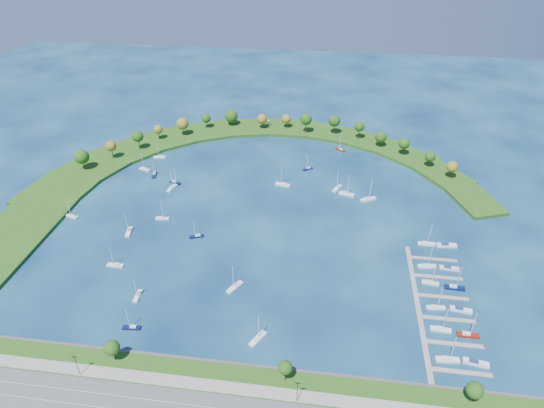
# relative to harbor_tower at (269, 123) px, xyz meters

# --- Properties ---
(ground) EXTENTS (700.00, 700.00, 0.00)m
(ground) POSITION_rel_harbor_tower_xyz_m (13.20, -119.49, -4.07)
(ground) COLOR #081E47
(ground) RESTS_ON ground
(breakwater) EXTENTS (286.74, 247.64, 2.00)m
(breakwater) POSITION_rel_harbor_tower_xyz_m (-33.13, -70.78, -3.08)
(breakwater) COLOR #295316
(breakwater) RESTS_ON ground
(breakwater_trees) EXTENTS (242.07, 92.82, 15.04)m
(breakwater_trees) POSITION_rel_harbor_tower_xyz_m (-2.56, -31.23, 6.52)
(breakwater_trees) COLOR #382314
(breakwater_trees) RESTS_ON breakwater
(harbor_tower) EXTENTS (2.60, 2.60, 4.03)m
(harbor_tower) POSITION_rel_harbor_tower_xyz_m (0.00, 0.00, 0.00)
(harbor_tower) COLOR gray
(harbor_tower) RESTS_ON breakwater
(dock_system) EXTENTS (24.28, 82.00, 1.60)m
(dock_system) POSITION_rel_harbor_tower_xyz_m (98.50, -180.49, -3.72)
(dock_system) COLOR gray
(dock_system) RESTS_ON ground
(moored_boat_0) EXTENTS (2.31, 7.58, 11.06)m
(moored_boat_0) POSITION_rel_harbor_tower_xyz_m (-31.78, -191.49, -3.19)
(moored_boat_0) COLOR white
(moored_boat_0) RESTS_ON ground
(moored_boat_1) EXTENTS (3.73, 8.75, 12.46)m
(moored_boat_1) POSITION_rel_harbor_tower_xyz_m (-54.43, -146.40, -3.15)
(moored_boat_1) COLOR white
(moored_boat_1) RESTS_ON ground
(moored_boat_2) EXTENTS (8.26, 2.42, 12.10)m
(moored_boat_2) POSITION_rel_harbor_tower_xyz_m (-50.29, -173.22, -3.16)
(moored_boat_2) COLOR white
(moored_boat_2) RESTS_ON ground
(moored_boat_3) EXTENTS (8.31, 5.00, 11.82)m
(moored_boat_3) POSITION_rel_harbor_tower_xyz_m (-71.13, -79.01, -3.17)
(moored_boat_3) COLOR white
(moored_boat_3) RESTS_ON ground
(moored_boat_4) EXTENTS (7.93, 4.65, 11.26)m
(moored_boat_4) POSITION_rel_harbor_tower_xyz_m (-45.94, -93.03, -3.18)
(moored_boat_4) COLOR #0A1441
(moored_boat_4) RESTS_ON ground
(moored_boat_5) EXTENTS (9.64, 4.84, 13.64)m
(moored_boat_5) POSITION_rel_harbor_tower_xyz_m (60.41, -92.36, -3.11)
(moored_boat_5) COLOR white
(moored_boat_5) RESTS_ON ground
(moored_boat_6) EXTENTS (6.63, 8.96, 13.10)m
(moored_boat_6) POSITION_rel_harbor_tower_xyz_m (25.12, -208.42, -3.13)
(moored_boat_6) COLOR white
(moored_boat_6) RESTS_ON ground
(moored_boat_7) EXTENTS (6.82, 5.90, 10.41)m
(moored_boat_7) POSITION_rel_harbor_tower_xyz_m (35.13, -63.92, -3.21)
(moored_boat_7) COLOR #0A1441
(moored_boat_7) RESTS_ON ground
(moored_boat_8) EXTENTS (7.48, 5.96, 11.14)m
(moored_boat_8) POSITION_rel_harbor_tower_xyz_m (56.05, -32.55, -3.19)
(moored_boat_8) COLOR maroon
(moored_boat_8) RESTS_ON ground
(moored_boat_9) EXTENTS (8.60, 3.78, 12.22)m
(moored_boat_9) POSITION_rel_harbor_tower_xyz_m (-67.41, -60.74, -3.16)
(moored_boat_9) COLOR white
(moored_boat_9) RESTS_ON ground
(moored_boat_10) EXTENTS (7.58, 2.77, 10.91)m
(moored_boat_10) POSITION_rel_harbor_tower_xyz_m (-27.33, -209.49, -3.19)
(moored_boat_10) COLOR #0A1441
(moored_boat_10) RESTS_ON ground
(moored_boat_11) EXTENTS (6.18, 9.11, 13.11)m
(moored_boat_11) POSITION_rel_harbor_tower_xyz_m (54.89, -86.31, -3.13)
(moored_boat_11) COLOR white
(moored_boat_11) RESTS_ON ground
(moored_boat_12) EXTENTS (9.56, 6.91, 13.91)m
(moored_boat_12) POSITION_rel_harbor_tower_xyz_m (73.11, -96.70, -3.10)
(moored_boat_12) COLOR white
(moored_boat_12) RESTS_ON ground
(moored_boat_13) EXTENTS (6.82, 9.07, 13.30)m
(moored_boat_13) POSITION_rel_harbor_tower_xyz_m (10.05, -180.29, -3.12)
(moored_boat_13) COLOR white
(moored_boat_13) RESTS_ON ground
(moored_boat_14) EXTENTS (7.69, 4.40, 10.91)m
(moored_boat_14) POSITION_rel_harbor_tower_xyz_m (-17.59, -145.41, -3.19)
(moored_boat_14) COLOR #0A1441
(moored_boat_14) RESTS_ON ground
(moored_boat_15) EXTENTS (7.70, 2.69, 11.12)m
(moored_boat_15) POSITION_rel_harbor_tower_xyz_m (-40.97, -131.91, -3.19)
(moored_boat_15) COLOR white
(moored_boat_15) RESTS_ON ground
(moored_boat_16) EXTENTS (4.66, 8.97, 12.70)m
(moored_boat_16) POSITION_rel_harbor_tower_xyz_m (-45.90, -99.69, -3.14)
(moored_boat_16) COLOR white
(moored_boat_16) RESTS_ON ground
(moored_boat_17) EXTENTS (7.44, 3.61, 10.54)m
(moored_boat_17) POSITION_rel_harbor_tower_xyz_m (-91.74, -136.71, -3.20)
(moored_boat_17) COLOR white
(moored_boat_17) RESTS_ON ground
(moored_boat_18) EXTENTS (3.77, 8.43, 11.98)m
(moored_boat_18) POSITION_rel_harbor_tower_xyz_m (-62.36, -85.27, -3.16)
(moored_boat_18) COLOR #0A1441
(moored_boat_18) RESTS_ON ground
(moored_boat_19) EXTENTS (9.54, 4.43, 13.53)m
(moored_boat_19) POSITION_rel_harbor_tower_xyz_m (21.26, -86.53, -3.12)
(moored_boat_19) COLOR white
(moored_boat_19) RESTS_ON ground
(docked_boat_0) EXTENTS (9.10, 3.16, 13.14)m
(docked_boat_0) POSITION_rel_harbor_tower_xyz_m (98.70, -208.66, -3.13)
(docked_boat_0) COLOR white
(docked_boat_0) RESTS_ON ground
(docked_boat_1) EXTENTS (9.76, 4.14, 1.93)m
(docked_boat_1) POSITION_rel_harbor_tower_xyz_m (109.16, -208.60, -3.36)
(docked_boat_1) COLOR white
(docked_boat_1) RESTS_ON ground
(docked_boat_2) EXTENTS (8.48, 2.94, 12.24)m
(docked_boat_2) POSITION_rel_harbor_tower_xyz_m (98.71, -193.46, -3.16)
(docked_boat_2) COLOR white
(docked_boat_2) RESTS_ON ground
(docked_boat_3) EXTENTS (8.79, 2.59, 12.86)m
(docked_boat_3) POSITION_rel_harbor_tower_xyz_m (109.21, -195.00, -3.14)
(docked_boat_3) COLOR maroon
(docked_boat_3) RESTS_ON ground
(docked_boat_4) EXTENTS (8.14, 3.12, 11.66)m
(docked_boat_4) POSITION_rel_harbor_tower_xyz_m (98.72, -181.18, -3.17)
(docked_boat_4) COLOR white
(docked_boat_4) RESTS_ON ground
(docked_boat_5) EXTENTS (9.42, 3.76, 1.87)m
(docked_boat_5) POSITION_rel_harbor_tower_xyz_m (109.16, -181.01, -3.38)
(docked_boat_5) COLOR white
(docked_boat_5) RESTS_ON ground
(docked_boat_6) EXTENTS (7.82, 2.97, 11.21)m
(docked_boat_6) POSITION_rel_harbor_tower_xyz_m (98.73, -165.39, -3.19)
(docked_boat_6) COLOR white
(docked_boat_6) RESTS_ON ground
(docked_boat_7) EXTENTS (9.01, 2.85, 13.11)m
(docked_boat_7) POSITION_rel_harbor_tower_xyz_m (109.20, -167.30, -3.13)
(docked_boat_7) COLOR #0A1441
(docked_boat_7) RESTS_ON ground
(docked_boat_8) EXTENTS (8.90, 3.62, 12.70)m
(docked_boat_8) POSITION_rel_harbor_tower_xyz_m (98.71, -153.82, -3.14)
(docked_boat_8) COLOR white
(docked_boat_8) RESTS_ON ground
(docked_boat_9) EXTENTS (9.19, 3.12, 1.85)m
(docked_boat_9) POSITION_rel_harbor_tower_xyz_m (109.17, -153.78, -3.39)
(docked_boat_9) COLOR white
(docked_boat_9) RESTS_ON ground
(docked_boat_10) EXTENTS (8.86, 2.91, 12.85)m
(docked_boat_10) POSITION_rel_harbor_tower_xyz_m (101.11, -135.84, -3.14)
(docked_boat_10) COLOR white
(docked_boat_10) RESTS_ON ground
(docked_boat_11) EXTENTS (10.26, 3.61, 2.05)m
(docked_boat_11) POSITION_rel_harbor_tower_xyz_m (111.05, -135.76, -3.32)
(docked_boat_11) COLOR white
(docked_boat_11) RESTS_ON ground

